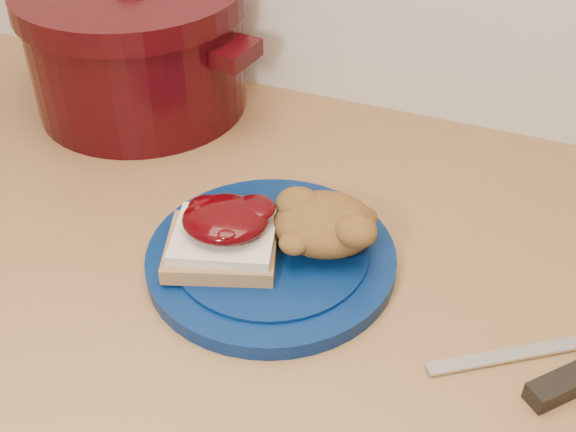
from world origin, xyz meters
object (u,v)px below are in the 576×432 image
at_px(butter_knife, 521,353).
at_px(plate, 271,258).
at_px(pepper_grinder, 153,80).
at_px(dutch_oven, 137,46).

bearing_deg(butter_knife, plate, 139.33).
bearing_deg(plate, pepper_grinder, 140.60).
bearing_deg(dutch_oven, plate, -39.52).
relative_size(plate, pepper_grinder, 2.12).
xyz_separation_m(plate, dutch_oven, (-0.28, 0.23, 0.08)).
xyz_separation_m(plate, butter_knife, (0.25, -0.03, -0.00)).
relative_size(plate, dutch_oven, 0.72).
relative_size(plate, butter_knife, 1.44).
bearing_deg(pepper_grinder, dutch_oven, 139.71).
bearing_deg(pepper_grinder, butter_knife, -24.93).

